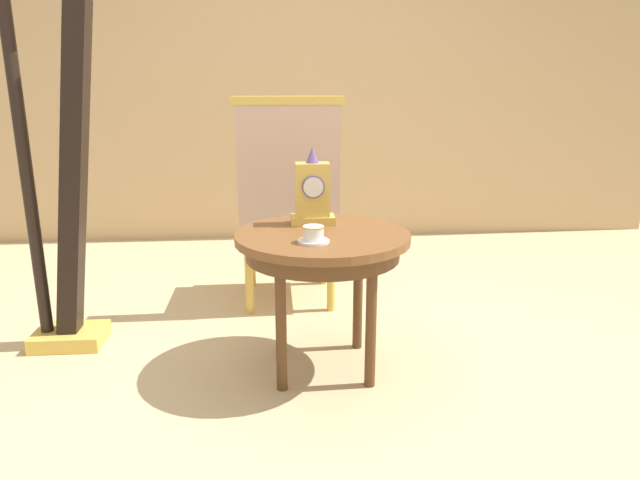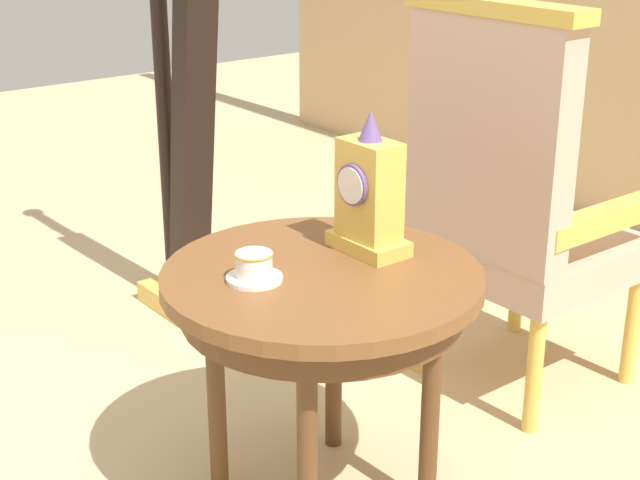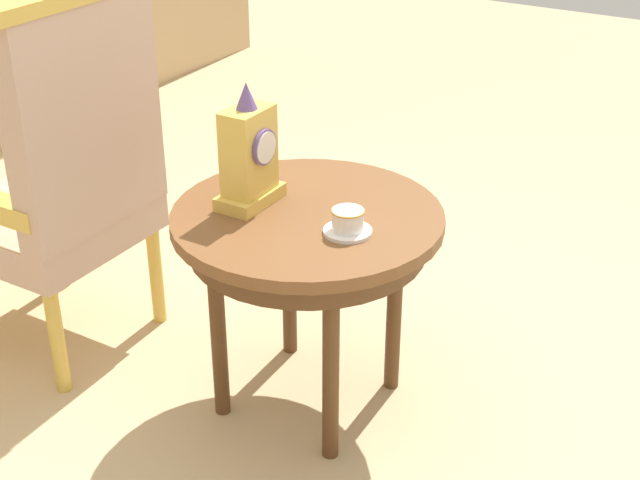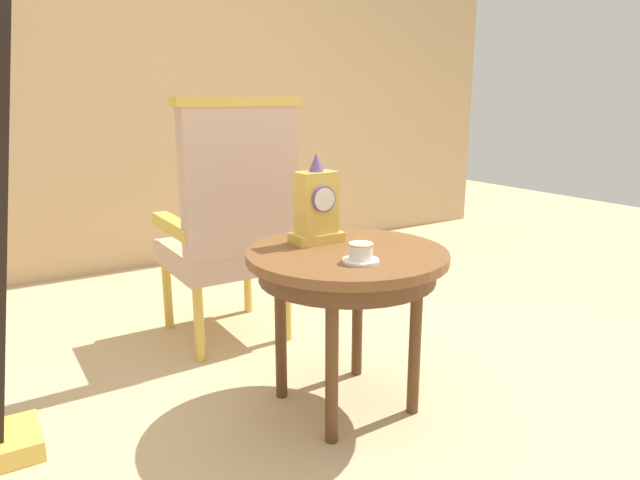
# 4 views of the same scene
# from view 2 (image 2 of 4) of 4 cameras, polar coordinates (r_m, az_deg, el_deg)

# --- Properties ---
(ground_plane) EXTENTS (10.00, 10.00, 0.00)m
(ground_plane) POSITION_cam_2_polar(r_m,az_deg,el_deg) (2.52, -0.38, -13.81)
(ground_plane) COLOR tan
(side_table) EXTENTS (0.72, 0.72, 0.61)m
(side_table) POSITION_cam_2_polar(r_m,az_deg,el_deg) (2.17, 0.12, -3.63)
(side_table) COLOR brown
(side_table) RESTS_ON ground
(teacup_left) EXTENTS (0.12, 0.12, 0.07)m
(teacup_left) POSITION_cam_2_polar(r_m,az_deg,el_deg) (2.08, -3.92, -1.65)
(teacup_left) COLOR white
(teacup_left) RESTS_ON side_table
(mantel_clock) EXTENTS (0.19, 0.11, 0.34)m
(mantel_clock) POSITION_cam_2_polar(r_m,az_deg,el_deg) (2.21, 2.91, 2.61)
(mantel_clock) COLOR gold
(mantel_clock) RESTS_ON side_table
(armchair) EXTENTS (0.56, 0.53, 1.14)m
(armchair) POSITION_cam_2_polar(r_m,az_deg,el_deg) (2.72, 11.30, 2.49)
(armchair) COLOR #CCA893
(armchair) RESTS_ON ground
(harp) EXTENTS (0.40, 0.24, 1.76)m
(harp) POSITION_cam_2_polar(r_m,az_deg,el_deg) (3.19, -8.03, 7.56)
(harp) COLOR gold
(harp) RESTS_ON ground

